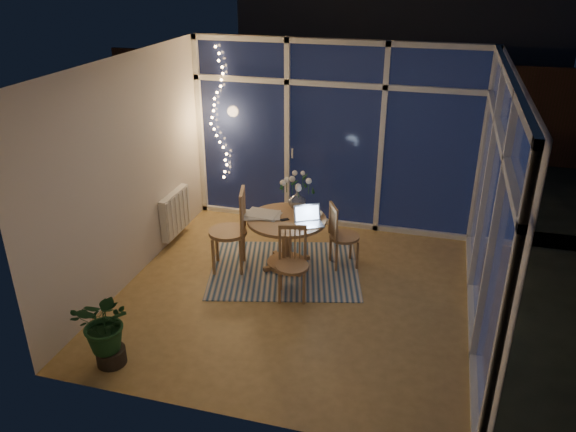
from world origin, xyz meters
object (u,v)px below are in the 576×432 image
(dining_table, at_px, (287,243))
(chair_right, at_px, (345,235))
(potted_plant, at_px, (107,330))
(chair_front, at_px, (292,265))
(laptop, at_px, (310,216))
(flower_vase, at_px, (297,200))
(chair_left, at_px, (228,230))

(dining_table, distance_m, chair_right, 0.72)
(potted_plant, bearing_deg, chair_right, 53.71)
(dining_table, bearing_deg, chair_right, 16.90)
(chair_right, xyz_separation_m, chair_front, (-0.43, -0.88, 0.00))
(chair_front, height_order, laptop, laptop)
(chair_front, relative_size, flower_vase, 4.06)
(chair_front, bearing_deg, chair_right, 50.52)
(dining_table, bearing_deg, flower_vase, 82.94)
(chair_left, height_order, chair_front, chair_left)
(laptop, bearing_deg, chair_left, 159.08)
(chair_left, relative_size, chair_front, 1.25)
(chair_front, bearing_deg, chair_left, 141.85)
(chair_front, xyz_separation_m, laptop, (0.06, 0.56, 0.35))
(dining_table, xyz_separation_m, laptop, (0.31, -0.11, 0.45))
(flower_vase, xyz_separation_m, potted_plant, (-1.16, -2.58, -0.39))
(chair_right, bearing_deg, potted_plant, 116.51)
(chair_right, relative_size, potted_plant, 1.12)
(flower_vase, bearing_deg, chair_right, -11.42)
(laptop, relative_size, potted_plant, 0.42)
(dining_table, distance_m, potted_plant, 2.50)
(dining_table, height_order, flower_vase, flower_vase)
(laptop, bearing_deg, chair_front, -124.65)
(chair_left, height_order, flower_vase, chair_left)
(dining_table, bearing_deg, laptop, -19.97)
(laptop, bearing_deg, potted_plant, -152.31)
(laptop, height_order, potted_plant, laptop)
(chair_left, distance_m, flower_vase, 0.95)
(chair_front, distance_m, flower_vase, 1.09)
(chair_right, xyz_separation_m, flower_vase, (-0.64, 0.13, 0.34))
(dining_table, distance_m, chair_left, 0.75)
(dining_table, xyz_separation_m, chair_right, (0.68, 0.21, 0.09))
(chair_left, relative_size, laptop, 3.33)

